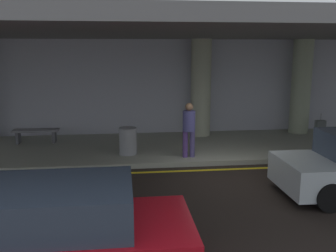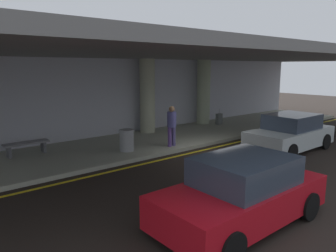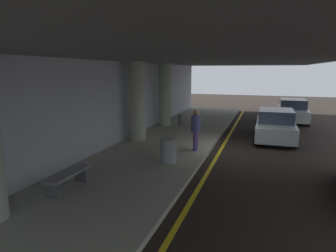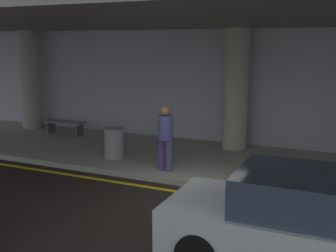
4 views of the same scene
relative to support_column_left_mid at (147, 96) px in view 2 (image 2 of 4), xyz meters
The scene contains 13 objects.
ground_plane 4.99m from the support_column_left_mid, 90.00° to the right, with size 60.00×60.00×0.00m, color black.
sidewalk 2.41m from the support_column_left_mid, 90.00° to the right, with size 26.00×4.20×0.15m, color #9DA08F.
lane_stripe_yellow 4.42m from the support_column_left_mid, 90.00° to the right, with size 26.00×0.14×0.01m, color yellow.
support_column_left_mid is the anchor object (origin of this frame).
support_column_center 4.00m from the support_column_left_mid, ahead, with size 0.76×0.76×3.65m, color #9BA588.
ceiling_overhang 2.80m from the support_column_left_mid, 90.00° to the right, with size 28.00×13.20×0.30m, color slate.
terminal_back_wall 0.77m from the support_column_left_mid, 90.00° to the left, with size 26.00×0.30×3.80m, color #AFB1BD.
car_red 9.85m from the support_column_left_mid, 114.02° to the right, with size 4.10×1.92×1.50m.
car_silver_no2 6.90m from the support_column_left_mid, 66.15° to the right, with size 4.10×1.92×1.50m.
traveler_with_luggage 3.30m from the support_column_left_mid, 107.88° to the right, with size 0.38×0.38×1.68m.
suitcase_upright_primary 4.80m from the support_column_left_mid, 10.24° to the right, with size 0.36×0.22×0.90m.
bench_metal 6.25m from the support_column_left_mid, behind, with size 1.60×0.50×0.48m.
trash_bin_steel 4.01m from the support_column_left_mid, 138.77° to the right, with size 0.56×0.56×0.85m, color gray.
Camera 2 is at (-9.43, -8.40, 3.40)m, focal length 34.42 mm.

